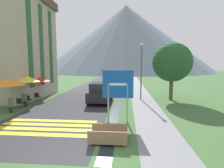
% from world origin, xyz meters
% --- Properties ---
extents(ground_plane, '(160.00, 160.00, 0.00)m').
position_xyz_m(ground_plane, '(0.00, 20.00, 0.00)').
color(ground_plane, '#3D6033').
extents(road, '(6.40, 60.00, 0.01)m').
position_xyz_m(road, '(-2.50, 30.00, 0.00)').
color(road, '#2D2D33').
rests_on(road, ground_plane).
extents(footpath, '(2.20, 60.00, 0.01)m').
position_xyz_m(footpath, '(3.60, 30.00, 0.00)').
color(footpath, slate).
rests_on(footpath, ground_plane).
extents(drainage_channel, '(0.60, 60.00, 0.00)m').
position_xyz_m(drainage_channel, '(1.20, 30.00, 0.00)').
color(drainage_channel, black).
rests_on(drainage_channel, ground_plane).
extents(crosswalk_marking, '(5.44, 2.54, 0.01)m').
position_xyz_m(crosswalk_marking, '(-2.50, 3.55, 0.01)').
color(crosswalk_marking, yellow).
rests_on(crosswalk_marking, ground_plane).
extents(mountain_distant, '(83.17, 83.17, 33.08)m').
position_xyz_m(mountain_distant, '(1.31, 85.69, 16.54)').
color(mountain_distant, slate).
rests_on(mountain_distant, ground_plane).
extents(hotel_building, '(5.82, 8.36, 10.76)m').
position_xyz_m(hotel_building, '(-9.39, 12.00, 5.81)').
color(hotel_building, tan).
rests_on(hotel_building, ground_plane).
extents(road_sign, '(1.83, 0.11, 3.12)m').
position_xyz_m(road_sign, '(1.48, 4.72, 2.03)').
color(road_sign, '#9E9EA3').
rests_on(road_sign, ground_plane).
extents(footbridge, '(1.70, 1.10, 0.65)m').
position_xyz_m(footbridge, '(1.20, 2.03, 0.23)').
color(footbridge, '#846647').
rests_on(footbridge, ground_plane).
extents(parked_car_near, '(1.97, 4.17, 1.82)m').
position_xyz_m(parked_car_near, '(-0.40, 10.19, 0.91)').
color(parked_car_near, black).
rests_on(parked_car_near, ground_plane).
extents(parked_car_far, '(1.82, 3.90, 1.82)m').
position_xyz_m(parked_car_far, '(-0.19, 19.89, 0.91)').
color(parked_car_far, navy).
rests_on(parked_car_far, ground_plane).
extents(cafe_chair_near_right, '(0.40, 0.40, 0.85)m').
position_xyz_m(cafe_chair_near_right, '(-6.35, 7.28, 0.51)').
color(cafe_chair_near_right, black).
rests_on(cafe_chair_near_right, ground_plane).
extents(cafe_chair_far_left, '(0.40, 0.40, 0.85)m').
position_xyz_m(cafe_chair_far_left, '(-6.31, 9.93, 0.51)').
color(cafe_chair_far_left, black).
rests_on(cafe_chair_far_left, ground_plane).
extents(cafe_chair_middle, '(0.40, 0.40, 0.85)m').
position_xyz_m(cafe_chair_middle, '(-6.38, 8.52, 0.51)').
color(cafe_chair_middle, black).
rests_on(cafe_chair_middle, ground_plane).
extents(cafe_umbrella_front_orange, '(2.36, 2.36, 2.45)m').
position_xyz_m(cafe_umbrella_front_orange, '(-6.81, 6.80, 2.18)').
color(cafe_umbrella_front_orange, '#B7B2A8').
rests_on(cafe_umbrella_front_orange, ground_plane).
extents(cafe_umbrella_middle_yellow, '(2.00, 2.00, 2.50)m').
position_xyz_m(cafe_umbrella_middle_yellow, '(-6.40, 8.63, 2.24)').
color(cafe_umbrella_middle_yellow, '#B7B2A8').
rests_on(cafe_umbrella_middle_yellow, ground_plane).
extents(cafe_umbrella_rear_red, '(2.40, 2.40, 2.27)m').
position_xyz_m(cafe_umbrella_rear_red, '(-6.88, 11.25, 2.02)').
color(cafe_umbrella_rear_red, '#B7B2A8').
rests_on(cafe_umbrella_rear_red, ground_plane).
extents(person_seated_near, '(0.32, 0.32, 1.24)m').
position_xyz_m(person_seated_near, '(-6.27, 6.10, 0.69)').
color(person_seated_near, '#282833').
rests_on(person_seated_near, ground_plane).
extents(person_seated_far, '(0.32, 0.32, 1.28)m').
position_xyz_m(person_seated_far, '(-6.35, 8.03, 0.71)').
color(person_seated_far, '#282833').
rests_on(person_seated_far, ground_plane).
extents(streetlamp, '(0.28, 0.28, 5.49)m').
position_xyz_m(streetlamp, '(3.40, 11.73, 3.23)').
color(streetlamp, '#515156').
rests_on(streetlamp, ground_plane).
extents(tree_by_path, '(3.79, 3.79, 5.58)m').
position_xyz_m(tree_by_path, '(6.35, 11.91, 3.67)').
color(tree_by_path, brown).
rests_on(tree_by_path, ground_plane).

